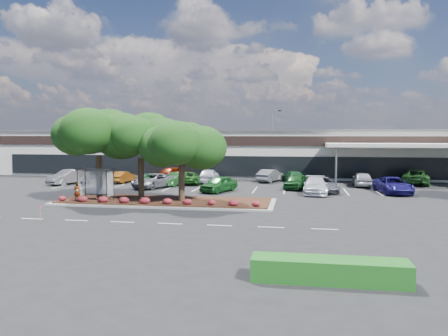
% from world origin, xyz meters
% --- Properties ---
extents(ground, '(160.00, 160.00, 0.00)m').
position_xyz_m(ground, '(0.00, 0.00, 0.00)').
color(ground, black).
rests_on(ground, ground).
extents(retail_store, '(80.40, 25.20, 6.25)m').
position_xyz_m(retail_store, '(0.06, 33.91, 3.15)').
color(retail_store, silver).
rests_on(retail_store, ground).
extents(landscape_island, '(18.00, 6.00, 0.26)m').
position_xyz_m(landscape_island, '(-2.00, 4.00, 0.12)').
color(landscape_island, gray).
rests_on(landscape_island, ground).
extents(lane_markings, '(33.12, 20.06, 0.01)m').
position_xyz_m(lane_markings, '(-0.14, 10.42, 0.01)').
color(lane_markings, silver).
rests_on(lane_markings, ground).
extents(shrub_row, '(17.00, 0.80, 0.50)m').
position_xyz_m(shrub_row, '(-2.00, 1.90, 0.51)').
color(shrub_row, maroon).
rests_on(shrub_row, landscape_island).
extents(bus_shelter, '(2.75, 1.55, 2.59)m').
position_xyz_m(bus_shelter, '(-7.50, 2.95, 2.31)').
color(bus_shelter, black).
rests_on(bus_shelter, landscape_island).
extents(island_tree_west, '(7.20, 7.20, 7.89)m').
position_xyz_m(island_tree_west, '(-8.00, 4.50, 4.21)').
color(island_tree_west, '#133B12').
rests_on(island_tree_west, landscape_island).
extents(island_tree_mid, '(6.60, 6.60, 7.32)m').
position_xyz_m(island_tree_mid, '(-4.50, 5.20, 3.92)').
color(island_tree_mid, '#133B12').
rests_on(island_tree_mid, landscape_island).
extents(island_tree_east, '(5.80, 5.80, 6.50)m').
position_xyz_m(island_tree_east, '(-0.50, 3.70, 3.51)').
color(island_tree_east, '#133B12').
rests_on(island_tree_east, landscape_island).
extents(hedge_south_east, '(6.00, 1.30, 0.90)m').
position_xyz_m(hedge_south_east, '(10.00, -13.50, 0.45)').
color(hedge_south_east, '#1F5116').
rests_on(hedge_south_east, ground).
extents(conifer_north_west, '(4.40, 4.40, 10.00)m').
position_xyz_m(conifer_north_west, '(-30.00, 46.00, 5.00)').
color(conifer_north_west, '#133B12').
rests_on(conifer_north_west, ground).
extents(person_waiting, '(0.62, 0.48, 1.52)m').
position_xyz_m(person_waiting, '(-8.81, 2.15, 1.02)').
color(person_waiting, '#594C47').
rests_on(person_waiting, landscape_island).
extents(light_pole, '(1.43, 0.50, 8.90)m').
position_xyz_m(light_pole, '(5.56, 27.01, 3.92)').
color(light_pole, gray).
rests_on(light_pole, ground).
extents(survey_stake, '(0.07, 0.14, 0.99)m').
position_xyz_m(survey_stake, '(-7.80, -4.58, 0.64)').
color(survey_stake, '#AA8159').
rests_on(survey_stake, ground).
extents(car_0, '(3.32, 5.26, 1.64)m').
position_xyz_m(car_0, '(-16.84, 15.13, 0.82)').
color(car_0, '#5B5A61').
rests_on(car_0, ground).
extents(car_1, '(2.78, 4.87, 1.33)m').
position_xyz_m(car_1, '(-7.14, 13.82, 0.66)').
color(car_1, '#194A27').
rests_on(car_1, ground).
extents(car_2, '(4.44, 5.98, 1.51)m').
position_xyz_m(car_2, '(-6.15, 13.52, 0.75)').
color(car_2, slate).
rests_on(car_2, ground).
extents(car_3, '(3.11, 4.60, 1.43)m').
position_xyz_m(car_3, '(-4.43, 15.84, 0.72)').
color(car_3, '#1B441D').
rests_on(car_3, ground).
extents(car_4, '(3.59, 4.99, 1.58)m').
position_xyz_m(car_4, '(1.17, 11.45, 0.79)').
color(car_4, '#19571F').
rests_on(car_4, ground).
extents(car_5, '(2.97, 4.82, 1.53)m').
position_xyz_m(car_5, '(8.69, 14.96, 0.77)').
color(car_5, '#134417').
rests_on(car_5, ground).
extents(car_6, '(2.38, 5.48, 1.57)m').
position_xyz_m(car_6, '(10.45, 11.60, 0.78)').
color(car_6, silver).
rests_on(car_6, ground).
extents(car_7, '(3.44, 5.66, 1.47)m').
position_xyz_m(car_7, '(11.18, 13.11, 0.73)').
color(car_7, '#57575F').
rests_on(car_7, ground).
extents(car_8, '(3.22, 5.86, 1.55)m').
position_xyz_m(car_8, '(17.81, 13.14, 0.78)').
color(car_8, navy).
rests_on(car_8, ground).
extents(car_9, '(1.82, 4.14, 1.32)m').
position_xyz_m(car_9, '(-11.30, 17.53, 0.66)').
color(car_9, brown).
rests_on(car_9, ground).
extents(car_10, '(3.83, 5.42, 1.71)m').
position_xyz_m(car_10, '(-6.09, 21.02, 0.86)').
color(car_10, '#661704').
rests_on(car_10, ground).
extents(car_11, '(2.21, 5.03, 1.68)m').
position_xyz_m(car_11, '(-1.33, 18.88, 0.84)').
color(car_11, silver).
rests_on(car_11, ground).
extents(car_12, '(3.33, 5.42, 1.40)m').
position_xyz_m(car_12, '(-3.34, 17.57, 0.70)').
color(car_12, '#1C5319').
rests_on(car_12, ground).
extents(car_13, '(3.14, 4.82, 1.50)m').
position_xyz_m(car_13, '(5.57, 21.25, 0.75)').
color(car_13, '#54565B').
rests_on(car_13, ground).
extents(car_14, '(3.01, 4.93, 1.33)m').
position_xyz_m(car_14, '(8.28, 21.36, 0.67)').
color(car_14, '#1A542A').
rests_on(car_14, ground).
extents(car_16, '(1.98, 4.69, 1.58)m').
position_xyz_m(car_16, '(15.68, 18.38, 0.79)').
color(car_16, '#9B9EA5').
rests_on(car_16, ground).
extents(car_17, '(4.42, 6.65, 1.70)m').
position_xyz_m(car_17, '(21.98, 21.34, 0.85)').
color(car_17, '#214E1F').
rests_on(car_17, ground).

